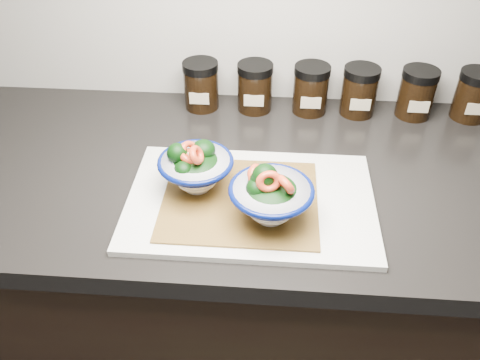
# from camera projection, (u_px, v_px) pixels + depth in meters

# --- Properties ---
(cabinet) EXTENTS (3.43, 0.58, 0.86)m
(cabinet) POSITION_uv_depth(u_px,v_px,m) (307.00, 318.00, 1.30)
(cabinet) COLOR black
(cabinet) RESTS_ON ground
(countertop) EXTENTS (3.50, 0.60, 0.04)m
(countertop) POSITION_uv_depth(u_px,v_px,m) (325.00, 181.00, 1.02)
(countertop) COLOR black
(countertop) RESTS_ON cabinet
(cutting_board) EXTENTS (0.45, 0.30, 0.01)m
(cutting_board) POSITION_uv_depth(u_px,v_px,m) (251.00, 201.00, 0.93)
(cutting_board) COLOR silver
(cutting_board) RESTS_ON countertop
(bamboo_mat) EXTENTS (0.28, 0.24, 0.00)m
(bamboo_mat) POSITION_uv_depth(u_px,v_px,m) (240.00, 200.00, 0.92)
(bamboo_mat) COLOR olive
(bamboo_mat) RESTS_ON cutting_board
(bowl_left) EXTENTS (0.14, 0.14, 0.11)m
(bowl_left) POSITION_uv_depth(u_px,v_px,m) (195.00, 168.00, 0.92)
(bowl_left) COLOR white
(bowl_left) RESTS_ON bamboo_mat
(bowl_right) EXTENTS (0.15, 0.15, 0.11)m
(bowl_right) POSITION_uv_depth(u_px,v_px,m) (269.00, 196.00, 0.85)
(bowl_right) COLOR white
(bowl_right) RESTS_ON bamboo_mat
(spice_jar_a) EXTENTS (0.08, 0.08, 0.11)m
(spice_jar_a) POSITION_uv_depth(u_px,v_px,m) (201.00, 85.00, 1.17)
(spice_jar_a) COLOR black
(spice_jar_a) RESTS_ON countertop
(spice_jar_b) EXTENTS (0.08, 0.08, 0.11)m
(spice_jar_b) POSITION_uv_depth(u_px,v_px,m) (255.00, 87.00, 1.17)
(spice_jar_b) COLOR black
(spice_jar_b) RESTS_ON countertop
(spice_jar_c) EXTENTS (0.08, 0.08, 0.11)m
(spice_jar_c) POSITION_uv_depth(u_px,v_px,m) (311.00, 89.00, 1.16)
(spice_jar_c) COLOR black
(spice_jar_c) RESTS_ON countertop
(spice_jar_d) EXTENTS (0.08, 0.08, 0.11)m
(spice_jar_d) POSITION_uv_depth(u_px,v_px,m) (359.00, 91.00, 1.15)
(spice_jar_d) COLOR black
(spice_jar_d) RESTS_ON countertop
(spice_jar_e) EXTENTS (0.08, 0.08, 0.11)m
(spice_jar_e) POSITION_uv_depth(u_px,v_px,m) (417.00, 93.00, 1.15)
(spice_jar_e) COLOR black
(spice_jar_e) RESTS_ON countertop
(spice_jar_f) EXTENTS (0.08, 0.08, 0.11)m
(spice_jar_f) POSITION_uv_depth(u_px,v_px,m) (473.00, 95.00, 1.14)
(spice_jar_f) COLOR black
(spice_jar_f) RESTS_ON countertop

